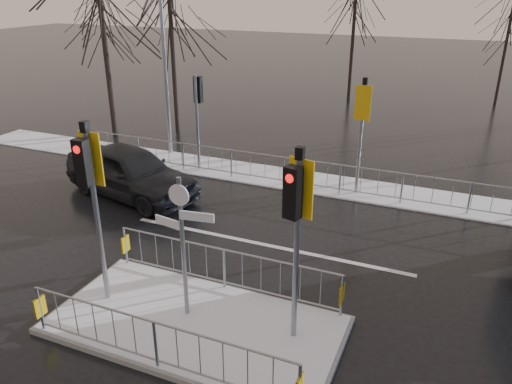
% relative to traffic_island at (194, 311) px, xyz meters
% --- Properties ---
extents(ground, '(120.00, 120.00, 0.00)m').
position_rel_traffic_island_xyz_m(ground, '(0.01, -0.01, -0.39)').
color(ground, black).
rests_on(ground, ground).
extents(snow_verge, '(30.00, 2.00, 0.04)m').
position_rel_traffic_island_xyz_m(snow_verge, '(0.01, 8.59, -0.37)').
color(snow_verge, white).
rests_on(snow_verge, ground).
extents(lane_markings, '(8.00, 11.38, 0.01)m').
position_rel_traffic_island_xyz_m(lane_markings, '(0.01, -0.34, -0.39)').
color(lane_markings, silver).
rests_on(lane_markings, ground).
extents(traffic_island, '(6.00, 3.04, 4.15)m').
position_rel_traffic_island_xyz_m(traffic_island, '(0.00, 0.00, 0.00)').
color(traffic_island, slate).
rests_on(traffic_island, ground).
extents(far_kerb_fixtures, '(18.00, 0.65, 3.83)m').
position_rel_traffic_island_xyz_m(far_kerb_fixtures, '(0.31, 8.08, 0.63)').
color(far_kerb_fixtures, gray).
rests_on(far_kerb_fixtures, ground).
extents(car_far_lane, '(5.25, 3.05, 1.68)m').
position_rel_traffic_island_xyz_m(car_far_lane, '(-5.31, 5.21, 0.45)').
color(car_far_lane, black).
rests_on(car_far_lane, ground).
extents(tree_near_b, '(4.00, 4.00, 7.55)m').
position_rel_traffic_island_xyz_m(tree_near_b, '(-7.99, 12.49, 4.76)').
color(tree_near_b, black).
rests_on(tree_near_b, ground).
extents(tree_near_c, '(3.50, 3.50, 6.61)m').
position_rel_traffic_island_xyz_m(tree_near_c, '(-12.49, 13.49, 4.11)').
color(tree_near_c, black).
rests_on(tree_near_c, ground).
extents(tree_far_a, '(3.75, 3.75, 7.08)m').
position_rel_traffic_island_xyz_m(tree_far_a, '(-1.99, 21.99, 4.43)').
color(tree_far_a, black).
rests_on(tree_far_a, ground).
extents(tree_far_b, '(3.25, 3.25, 6.14)m').
position_rel_traffic_island_xyz_m(tree_far_b, '(6.01, 23.99, 3.79)').
color(tree_far_b, black).
rests_on(tree_far_b, ground).
extents(street_lamp_left, '(1.25, 0.18, 8.20)m').
position_rel_traffic_island_xyz_m(street_lamp_left, '(-6.42, 9.49, 4.10)').
color(street_lamp_left, gray).
rests_on(street_lamp_left, ground).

